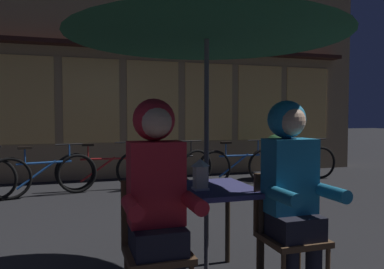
{
  "coord_description": "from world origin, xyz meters",
  "views": [
    {
      "loc": [
        -0.96,
        -2.67,
        1.29
      ],
      "look_at": [
        0.0,
        0.37,
        1.13
      ],
      "focal_mm": 34.82,
      "sensor_mm": 36.0,
      "label": 1
    }
  ],
  "objects_px": {
    "potted_plant": "(278,152)",
    "lantern": "(200,174)",
    "bicycle_fifth": "(239,166)",
    "cafe_table": "(206,200)",
    "bicycle_third": "(105,170)",
    "chair_right": "(287,228)",
    "chair_left": "(155,241)",
    "person_right_hooded": "(292,179)",
    "bicycle_fourth": "(172,168)",
    "person_left_hooded": "(157,187)",
    "bicycle_furthest": "(299,163)",
    "patio_umbrella": "(207,14)",
    "bicycle_second": "(45,175)"
  },
  "relations": [
    {
      "from": "cafe_table",
      "to": "chair_right",
      "type": "relative_size",
      "value": 0.85
    },
    {
      "from": "chair_left",
      "to": "potted_plant",
      "type": "bearing_deg",
      "value": 51.89
    },
    {
      "from": "lantern",
      "to": "patio_umbrella",
      "type": "bearing_deg",
      "value": 43.55
    },
    {
      "from": "cafe_table",
      "to": "potted_plant",
      "type": "height_order",
      "value": "potted_plant"
    },
    {
      "from": "lantern",
      "to": "person_left_hooded",
      "type": "xyz_separation_m",
      "value": [
        -0.41,
        -0.36,
        -0.01
      ]
    },
    {
      "from": "lantern",
      "to": "potted_plant",
      "type": "height_order",
      "value": "lantern"
    },
    {
      "from": "chair_right",
      "to": "bicycle_fifth",
      "type": "height_order",
      "value": "chair_right"
    },
    {
      "from": "lantern",
      "to": "chair_left",
      "type": "relative_size",
      "value": 0.27
    },
    {
      "from": "bicycle_second",
      "to": "potted_plant",
      "type": "distance_m",
      "value": 4.49
    },
    {
      "from": "lantern",
      "to": "bicycle_fourth",
      "type": "relative_size",
      "value": 0.14
    },
    {
      "from": "patio_umbrella",
      "to": "bicycle_furthest",
      "type": "height_order",
      "value": "patio_umbrella"
    },
    {
      "from": "person_right_hooded",
      "to": "bicycle_fourth",
      "type": "distance_m",
      "value": 4.33
    },
    {
      "from": "bicycle_fourth",
      "to": "cafe_table",
      "type": "bearing_deg",
      "value": -100.6
    },
    {
      "from": "lantern",
      "to": "chair_right",
      "type": "xyz_separation_m",
      "value": [
        0.55,
        -0.3,
        -0.37
      ]
    },
    {
      "from": "cafe_table",
      "to": "potted_plant",
      "type": "bearing_deg",
      "value": 53.58
    },
    {
      "from": "chair_right",
      "to": "bicycle_furthest",
      "type": "bearing_deg",
      "value": 55.58
    },
    {
      "from": "bicycle_fourth",
      "to": "bicycle_furthest",
      "type": "height_order",
      "value": "same"
    },
    {
      "from": "cafe_table",
      "to": "chair_left",
      "type": "bearing_deg",
      "value": -142.45
    },
    {
      "from": "bicycle_fifth",
      "to": "potted_plant",
      "type": "height_order",
      "value": "potted_plant"
    },
    {
      "from": "chair_right",
      "to": "bicycle_fourth",
      "type": "xyz_separation_m",
      "value": [
        0.24,
        4.23,
        -0.14
      ]
    },
    {
      "from": "potted_plant",
      "to": "lantern",
      "type": "bearing_deg",
      "value": -126.62
    },
    {
      "from": "chair_right",
      "to": "bicycle_second",
      "type": "height_order",
      "value": "chair_right"
    },
    {
      "from": "bicycle_fourth",
      "to": "patio_umbrella",
      "type": "bearing_deg",
      "value": -100.6
    },
    {
      "from": "bicycle_fourth",
      "to": "bicycle_second",
      "type": "bearing_deg",
      "value": -175.04
    },
    {
      "from": "chair_right",
      "to": "bicycle_furthest",
      "type": "distance_m",
      "value": 5.08
    },
    {
      "from": "chair_left",
      "to": "person_right_hooded",
      "type": "relative_size",
      "value": 0.62
    },
    {
      "from": "chair_right",
      "to": "bicycle_fourth",
      "type": "height_order",
      "value": "chair_right"
    },
    {
      "from": "cafe_table",
      "to": "chair_right",
      "type": "height_order",
      "value": "chair_right"
    },
    {
      "from": "chair_left",
      "to": "bicycle_fifth",
      "type": "bearing_deg",
      "value": 58.87
    },
    {
      "from": "cafe_table",
      "to": "bicycle_second",
      "type": "xyz_separation_m",
      "value": [
        -1.44,
        3.68,
        -0.29
      ]
    },
    {
      "from": "bicycle_second",
      "to": "bicycle_fourth",
      "type": "bearing_deg",
      "value": 4.96
    },
    {
      "from": "cafe_table",
      "to": "patio_umbrella",
      "type": "distance_m",
      "value": 1.42
    },
    {
      "from": "bicycle_fifth",
      "to": "patio_umbrella",
      "type": "bearing_deg",
      "value": -118.15
    },
    {
      "from": "patio_umbrella",
      "to": "chair_left",
      "type": "relative_size",
      "value": 2.66
    },
    {
      "from": "bicycle_second",
      "to": "chair_left",
      "type": "bearing_deg",
      "value": -76.67
    },
    {
      "from": "chair_right",
      "to": "person_left_hooded",
      "type": "relative_size",
      "value": 0.62
    },
    {
      "from": "chair_right",
      "to": "potted_plant",
      "type": "height_order",
      "value": "potted_plant"
    },
    {
      "from": "cafe_table",
      "to": "bicycle_third",
      "type": "height_order",
      "value": "bicycle_third"
    },
    {
      "from": "chair_left",
      "to": "bicycle_furthest",
      "type": "relative_size",
      "value": 0.52
    },
    {
      "from": "lantern",
      "to": "potted_plant",
      "type": "bearing_deg",
      "value": 53.38
    },
    {
      "from": "person_left_hooded",
      "to": "person_right_hooded",
      "type": "relative_size",
      "value": 1.0
    },
    {
      "from": "person_left_hooded",
      "to": "potted_plant",
      "type": "distance_m",
      "value": 5.73
    },
    {
      "from": "cafe_table",
      "to": "bicycle_second",
      "type": "height_order",
      "value": "bicycle_second"
    },
    {
      "from": "chair_left",
      "to": "person_left_hooded",
      "type": "height_order",
      "value": "person_left_hooded"
    },
    {
      "from": "bicycle_furthest",
      "to": "bicycle_second",
      "type": "bearing_deg",
      "value": -178.3
    },
    {
      "from": "person_left_hooded",
      "to": "potted_plant",
      "type": "xyz_separation_m",
      "value": [
        3.5,
        4.52,
        -0.3
      ]
    },
    {
      "from": "lantern",
      "to": "chair_left",
      "type": "xyz_separation_m",
      "value": [
        -0.41,
        -0.3,
        -0.37
      ]
    },
    {
      "from": "chair_right",
      "to": "person_right_hooded",
      "type": "distance_m",
      "value": 0.36
    },
    {
      "from": "patio_umbrella",
      "to": "bicycle_furthest",
      "type": "relative_size",
      "value": 1.37
    },
    {
      "from": "cafe_table",
      "to": "chair_left",
      "type": "distance_m",
      "value": 0.62
    }
  ]
}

